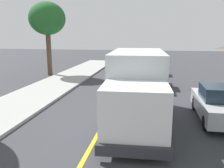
{
  "coord_description": "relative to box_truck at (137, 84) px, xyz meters",
  "views": [
    {
      "loc": [
        2.08,
        -0.62,
        3.98
      ],
      "look_at": [
        0.02,
        11.41,
        1.4
      ],
      "focal_mm": 37.79,
      "sensor_mm": 36.0,
      "label": 1
    }
  ],
  "objects": [
    {
      "name": "parked_car_near",
      "position": [
        0.66,
        7.43,
        -0.97
      ],
      "size": [
        1.83,
        4.41,
        1.67
      ],
      "color": "#2D4793",
      "rests_on": "ground"
    },
    {
      "name": "parked_car_furthest",
      "position": [
        0.58,
        26.61,
        -0.97
      ],
      "size": [
        1.93,
        4.45,
        1.67
      ],
      "color": "black",
      "rests_on": "ground"
    },
    {
      "name": "box_truck",
      "position": [
        0.0,
        0.0,
        0.0
      ],
      "size": [
        2.71,
        7.28,
        3.2
      ],
      "color": "silver",
      "rests_on": "ground"
    },
    {
      "name": "centre_line_yellow",
      "position": [
        -1.43,
        0.06,
        -1.76
      ],
      "size": [
        0.16,
        56.0,
        0.01
      ],
      "primitive_type": "cube",
      "color": "gold",
      "rests_on": "ground"
    },
    {
      "name": "street_tree_down_block",
      "position": [
        -9.28,
        11.11,
        3.61
      ],
      "size": [
        3.44,
        3.44,
        7.01
      ],
      "color": "brown",
      "rests_on": "ground"
    },
    {
      "name": "parked_van_across",
      "position": [
        3.77,
        0.73,
        -0.97
      ],
      "size": [
        1.82,
        4.41,
        1.67
      ],
      "color": "#B7B7BC",
      "rests_on": "ground"
    },
    {
      "name": "parked_car_mid",
      "position": [
        0.58,
        13.3,
        -0.97
      ],
      "size": [
        2.0,
        4.48,
        1.67
      ],
      "color": "silver",
      "rests_on": "ground"
    },
    {
      "name": "parked_car_far",
      "position": [
        0.2,
        19.82,
        -0.97
      ],
      "size": [
        1.88,
        4.43,
        1.67
      ],
      "color": "#4C564C",
      "rests_on": "ground"
    }
  ]
}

